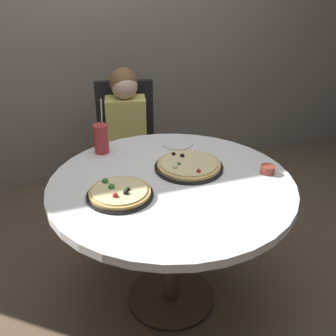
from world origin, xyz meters
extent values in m
plane|color=brown|center=(0.00, 0.00, 0.00)|extent=(8.00, 8.00, 0.00)
cylinder|color=white|center=(0.00, 0.00, 0.73)|extent=(1.18, 1.18, 0.04)
cylinder|color=#4C3826|center=(0.00, 0.00, 0.36)|extent=(0.09, 0.09, 0.69)
cylinder|color=#4C3826|center=(0.00, 0.00, 0.01)|extent=(0.48, 0.48, 0.02)
cube|color=black|center=(0.00, 0.92, 0.43)|extent=(0.48, 0.48, 0.04)
cube|color=black|center=(0.04, 1.09, 0.69)|extent=(0.40, 0.13, 0.52)
cylinder|color=black|center=(-0.20, 0.79, 0.21)|extent=(0.04, 0.04, 0.41)
cylinder|color=black|center=(0.13, 0.72, 0.21)|extent=(0.04, 0.04, 0.41)
cylinder|color=black|center=(-0.13, 1.12, 0.21)|extent=(0.04, 0.04, 0.41)
cylinder|color=black|center=(0.20, 1.05, 0.21)|extent=(0.04, 0.04, 0.41)
cube|color=#3F4766|center=(-0.03, 0.76, 0.23)|extent=(0.30, 0.36, 0.45)
cube|color=#D8CC66|center=(0.00, 0.90, 0.67)|extent=(0.29, 0.21, 0.44)
sphere|color=beige|center=(0.00, 0.90, 0.97)|extent=(0.17, 0.17, 0.17)
sphere|color=brown|center=(0.00, 0.92, 0.99)|extent=(0.18, 0.18, 0.18)
cylinder|color=black|center=(-0.26, -0.05, 0.76)|extent=(0.30, 0.30, 0.01)
cylinder|color=tan|center=(-0.26, -0.05, 0.77)|extent=(0.28, 0.28, 0.02)
cylinder|color=beige|center=(-0.26, -0.05, 0.78)|extent=(0.25, 0.25, 0.01)
sphere|color=#387F33|center=(-0.31, 0.04, 0.79)|extent=(0.03, 0.03, 0.03)
sphere|color=#B2231E|center=(-0.29, -0.10, 0.79)|extent=(0.02, 0.02, 0.02)
sphere|color=#387F33|center=(-0.23, -0.06, 0.79)|extent=(0.02, 0.02, 0.02)
sphere|color=black|center=(-0.23, -0.06, 0.79)|extent=(0.02, 0.02, 0.02)
sphere|color=#387F33|center=(-0.29, -0.02, 0.79)|extent=(0.03, 0.03, 0.03)
sphere|color=black|center=(-0.24, -0.09, 0.79)|extent=(0.03, 0.03, 0.03)
cylinder|color=black|center=(0.13, 0.10, 0.76)|extent=(0.35, 0.35, 0.01)
cylinder|color=#D8B266|center=(0.13, 0.10, 0.77)|extent=(0.32, 0.32, 0.02)
cylinder|color=beige|center=(0.13, 0.10, 0.78)|extent=(0.29, 0.29, 0.01)
sphere|color=#387F33|center=(0.07, 0.10, 0.79)|extent=(0.02, 0.02, 0.02)
sphere|color=beige|center=(0.04, 0.07, 0.79)|extent=(0.03, 0.03, 0.03)
sphere|color=black|center=(0.12, 0.18, 0.79)|extent=(0.02, 0.02, 0.02)
sphere|color=#B2231E|center=(0.14, -0.01, 0.79)|extent=(0.02, 0.02, 0.02)
sphere|color=black|center=(0.09, 0.21, 0.79)|extent=(0.02, 0.02, 0.02)
cylinder|color=#B73333|center=(-0.25, 0.44, 0.83)|extent=(0.08, 0.08, 0.16)
cylinder|color=white|center=(-0.24, 0.44, 0.95)|extent=(0.01, 0.04, 0.22)
cylinder|color=brown|center=(0.48, -0.07, 0.77)|extent=(0.07, 0.07, 0.04)
cylinder|color=white|center=(0.18, 0.40, 0.76)|extent=(0.18, 0.18, 0.01)
camera|label=1|loc=(-0.58, -1.61, 1.72)|focal=44.00mm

